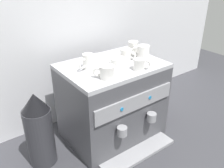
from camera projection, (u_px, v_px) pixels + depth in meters
The scene contains 13 objects.
ground_plane at pixel (112, 132), 1.62m from camera, with size 4.00×4.00×0.00m, color #38383D.
tiled_backsplash_wall at pixel (82, 52), 1.65m from camera, with size 2.80×0.03×0.94m, color silver.
espresso_machine at pixel (112, 101), 1.50m from camera, with size 0.58×0.53×0.50m.
ceramic_cup_0 at pixel (126, 54), 1.46m from camera, with size 0.07×0.10×0.06m.
ceramic_cup_1 at pixel (107, 72), 1.21m from camera, with size 0.10×0.09×0.07m.
ceramic_cup_2 at pixel (88, 62), 1.32m from camera, with size 0.10×0.06×0.08m.
ceramic_cup_3 at pixel (140, 64), 1.31m from camera, with size 0.09×0.07×0.06m.
ceramic_cup_4 at pixel (133, 48), 1.53m from camera, with size 0.08×0.10×0.08m.
ceramic_cup_5 at pixel (143, 52), 1.46m from camera, with size 0.10×0.10×0.08m.
ceramic_bowl_0 at pixel (118, 61), 1.38m from camera, with size 0.09×0.09×0.04m.
ceramic_bowl_1 at pixel (97, 59), 1.43m from camera, with size 0.12×0.12×0.03m.
coffee_grinder at pixel (39, 130), 1.29m from camera, with size 0.15×0.15×0.44m.
milk_pitcher at pixel (159, 100), 1.84m from camera, with size 0.11×0.11×0.15m, color #B7B7BC.
Camera 1 is at (-0.77, -1.04, 1.02)m, focal length 38.42 mm.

